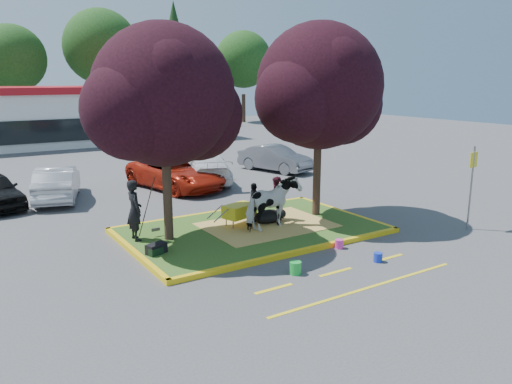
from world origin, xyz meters
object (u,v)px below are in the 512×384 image
wheelbarrow (240,211)px  bucket_green (295,268)px  car_silver (57,183)px  calf (268,216)px  sign_post (472,178)px  cow (273,204)px  bucket_pink (339,244)px  handler (134,210)px  bucket_blue (378,257)px

wheelbarrow → bucket_green: wheelbarrow is taller
car_silver → calf: bearing=140.1°
sign_post → car_silver: bearing=128.8°
wheelbarrow → cow: bearing=-67.7°
bucket_green → cow: bearing=65.3°
bucket_green → bucket_pink: bearing=21.4°
handler → bucket_pink: bearing=-125.7°
handler → bucket_blue: 7.37m
handler → sign_post: sign_post is taller
cow → bucket_pink: (0.83, -2.36, -0.87)m
wheelbarrow → bucket_pink: size_ratio=7.03×
wheelbarrow → bucket_green: size_ratio=5.73×
calf → wheelbarrow: bearing=174.8°
bucket_pink → sign_post: bearing=-9.6°
bucket_pink → cow: bearing=109.5°
wheelbarrow → sign_post: 7.87m
cow → wheelbarrow: size_ratio=1.05×
calf → bucket_pink: (0.59, -2.98, -0.25)m
cow → handler: bearing=58.9°
bucket_green → car_silver: car_silver is taller
wheelbarrow → car_silver: (-4.31, 7.78, 0.07)m
calf → wheelbarrow: 1.05m
sign_post → bucket_blue: bearing=-176.7°
cow → sign_post: sign_post is taller
car_silver → cow: bearing=137.0°
handler → wheelbarrow: handler is taller
handler → bucket_pink: (5.06, -3.68, -0.96)m
car_silver → bucket_blue: bearing=132.6°
car_silver → handler: bearing=113.2°
calf → handler: (-4.47, 0.69, 0.71)m
handler → car_silver: (-0.81, 7.38, -0.37)m
bucket_pink → bucket_blue: (0.15, -1.45, -0.00)m
wheelbarrow → sign_post: size_ratio=0.68×
bucket_green → bucket_pink: size_ratio=1.23×
sign_post → car_silver: 16.19m
cow → handler: (-4.23, 1.32, 0.09)m
wheelbarrow → car_silver: bearing=102.7°
calf → car_silver: size_ratio=0.25×
bucket_blue → wheelbarrow: bearing=109.9°
bucket_blue → calf: bearing=99.4°
cow → bucket_green: (-1.51, -3.28, -0.84)m
calf → bucket_blue: (0.74, -4.44, -0.25)m
sign_post → handler: bearing=152.2°
wheelbarrow → bucket_blue: wheelbarrow is taller
cow → handler: size_ratio=1.07×
calf → sign_post: 6.95m
wheelbarrow → bucket_green: 4.29m
calf → bucket_green: (-1.75, -3.90, -0.22)m
sign_post → bucket_green: 7.56m
bucket_green → sign_post: bearing=0.5°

